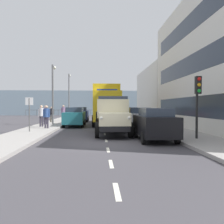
{
  "coord_description": "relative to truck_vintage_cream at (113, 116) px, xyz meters",
  "views": [
    {
      "loc": [
        0.38,
        12.02,
        1.81
      ],
      "look_at": [
        -0.7,
        -7.59,
        1.35
      ],
      "focal_mm": 38.3,
      "sensor_mm": 36.0,
      "label": 1
    }
  ],
  "objects": [
    {
      "name": "sidewalk_left",
      "position": [
        -4.36,
        -8.31,
        -1.1
      ],
      "size": [
        2.68,
        45.2,
        0.15
      ],
      "primitive_type": "cube",
      "color": "#9E9993",
      "rests_on": "ground_plane"
    },
    {
      "name": "pedestrian_couple_a",
      "position": [
        5.58,
        -4.93,
        0.01
      ],
      "size": [
        0.53,
        0.34,
        1.76
      ],
      "color": "#383342",
      "rests_on": "sidewalk_right"
    },
    {
      "name": "sidewalk_right",
      "position": [
        5.33,
        -8.31,
        -1.1
      ],
      "size": [
        2.68,
        45.2,
        0.15
      ],
      "primitive_type": "cube",
      "color": "#9E9993",
      "rests_on": "ground_plane"
    },
    {
      "name": "car_teal_oppositeside_0",
      "position": [
        3.04,
        -6.8,
        -0.28
      ],
      "size": [
        1.8,
        4.49,
        1.72
      ],
      "color": "#1E6670",
      "rests_on": "ground_plane"
    },
    {
      "name": "traffic_light_near",
      "position": [
        -4.2,
        3.0,
        1.29
      ],
      "size": [
        0.28,
        0.41,
        3.2
      ],
      "color": "black",
      "rests_on": "sidewalk_left"
    },
    {
      "name": "pedestrian_couple_b",
      "position": [
        5.79,
        -7.33,
        -0.0
      ],
      "size": [
        0.53,
        0.34,
        1.74
      ],
      "color": "#383342",
      "rests_on": "sidewalk_right"
    },
    {
      "name": "sea_horizon",
      "position": [
        0.48,
        -33.91,
        1.32
      ],
      "size": [
        80.0,
        0.8,
        5.0
      ],
      "primitive_type": "cube",
      "color": "gray",
      "rests_on": "ground_plane"
    },
    {
      "name": "building_far_block",
      "position": [
        -8.99,
        -18.75,
        2.38
      ],
      "size": [
        6.58,
        14.41,
        7.11
      ],
      "color": "silver",
      "rests_on": "ground_plane"
    },
    {
      "name": "car_white_kerbside_1",
      "position": [
        -2.07,
        -2.98,
        -0.28
      ],
      "size": [
        1.86,
        4.12,
        1.72
      ],
      "color": "white",
      "rests_on": "ground_plane"
    },
    {
      "name": "car_red_kerbside_2",
      "position": [
        -2.07,
        -8.14,
        -0.28
      ],
      "size": [
        1.78,
        4.17,
        1.72
      ],
      "color": "#B21E1E",
      "rests_on": "ground_plane"
    },
    {
      "name": "street_sign",
      "position": [
        5.45,
        -1.05,
        0.5
      ],
      "size": [
        0.5,
        0.07,
        2.25
      ],
      "color": "#4C4C4C",
      "rests_on": "sidewalk_right"
    },
    {
      "name": "pedestrian_near_railing",
      "position": [
        4.83,
        -3.38,
        -0.01
      ],
      "size": [
        0.53,
        0.34,
        1.73
      ],
      "color": "#383342",
      "rests_on": "sidewalk_right"
    },
    {
      "name": "lamp_post_promenade",
      "position": [
        5.19,
        -7.94,
        2.36
      ],
      "size": [
        0.32,
        1.14,
        5.58
      ],
      "color": "#59595B",
      "rests_on": "sidewalk_right"
    },
    {
      "name": "pedestrian_with_bag",
      "position": [
        5.84,
        -10.49,
        -0.08
      ],
      "size": [
        0.53,
        0.34,
        1.62
      ],
      "color": "#4C473D",
      "rests_on": "sidewalk_right"
    },
    {
      "name": "car_navy_oppositeside_1",
      "position": [
        3.04,
        -13.66,
        -0.28
      ],
      "size": [
        1.85,
        4.49,
        1.72
      ],
      "color": "navy",
      "rests_on": "ground_plane"
    },
    {
      "name": "ground_plane",
      "position": [
        0.48,
        -8.31,
        -1.18
      ],
      "size": [
        80.0,
        80.0,
        0.0
      ],
      "primitive_type": "plane",
      "color": "#423F44"
    },
    {
      "name": "lamp_post_far",
      "position": [
        5.15,
        -19.87,
        2.76
      ],
      "size": [
        0.32,
        1.14,
        6.35
      ],
      "color": "#59595B",
      "rests_on": "sidewalk_right"
    },
    {
      "name": "pedestrian_by_lamp",
      "position": [
        4.87,
        -12.27,
        0.04
      ],
      "size": [
        0.53,
        0.34,
        1.8
      ],
      "color": "black",
      "rests_on": "sidewalk_right"
    },
    {
      "name": "car_grey_kerbside_3",
      "position": [
        -2.07,
        -13.31,
        -0.28
      ],
      "size": [
        1.84,
        4.5,
        1.72
      ],
      "color": "slate",
      "rests_on": "ground_plane"
    },
    {
      "name": "seawall_railing",
      "position": [
        0.48,
        -30.31,
        -0.26
      ],
      "size": [
        28.08,
        0.08,
        1.2
      ],
      "color": "#4C5156",
      "rests_on": "ground_plane"
    },
    {
      "name": "car_black_kerbside_near",
      "position": [
        -2.07,
        2.56,
        -0.28
      ],
      "size": [
        1.81,
        3.93,
        1.72
      ],
      "color": "black",
      "rests_on": "ground_plane"
    },
    {
      "name": "truck_vintage_cream",
      "position": [
        0.0,
        0.0,
        0.0
      ],
      "size": [
        2.17,
        5.64,
        2.43
      ],
      "color": "black",
      "rests_on": "ground_plane"
    },
    {
      "name": "lorry_cargo_yellow",
      "position": [
        0.16,
        -8.47,
        0.9
      ],
      "size": [
        2.58,
        8.2,
        3.87
      ],
      "color": "gold",
      "rests_on": "ground_plane"
    },
    {
      "name": "road_centreline_markings",
      "position": [
        0.48,
        -6.96,
        -1.17
      ],
      "size": [
        0.12,
        39.99,
        0.01
      ],
      "color": "silver",
      "rests_on": "ground_plane"
    }
  ]
}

